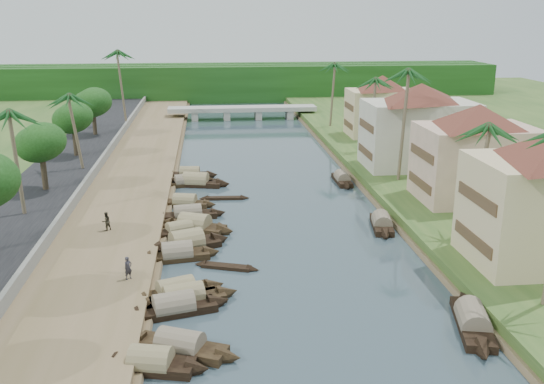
{
  "coord_description": "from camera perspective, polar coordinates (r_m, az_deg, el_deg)",
  "views": [
    {
      "loc": [
        -6.51,
        -42.68,
        19.45
      ],
      "look_at": [
        -0.29,
        15.95,
        2.0
      ],
      "focal_mm": 40.0,
      "sensor_mm": 36.0,
      "label": 1
    }
  ],
  "objects": [
    {
      "name": "sampan_13",
      "position": [
        75.2,
        -7.74,
        1.67
      ],
      "size": [
        7.16,
        2.05,
        1.97
      ],
      "rotation": [
        0.0,
        0.0,
        -0.08
      ],
      "color": "black",
      "rests_on": "ground"
    },
    {
      "name": "sampan_1",
      "position": [
        36.26,
        -11.32,
        -15.54
      ],
      "size": [
        7.14,
        3.17,
        2.09
      ],
      "rotation": [
        0.0,
        0.0,
        -0.24
      ],
      "color": "black",
      "rests_on": "ground"
    },
    {
      "name": "sampan_14",
      "position": [
        41.84,
        18.35,
        -11.49
      ],
      "size": [
        3.78,
        9.33,
        2.22
      ],
      "rotation": [
        0.0,
        0.0,
        1.34
      ],
      "color": "black",
      "rests_on": "ground"
    },
    {
      "name": "tree_5",
      "position": [
        97.37,
        -16.51,
        8.02
      ],
      "size": [
        5.14,
        5.14,
        7.02
      ],
      "color": "#463828",
      "rests_on": "ground"
    },
    {
      "name": "sampan_16",
      "position": [
        72.78,
        6.61,
        1.21
      ],
      "size": [
        1.61,
        7.51,
        1.88
      ],
      "rotation": [
        0.0,
        0.0,
        1.57
      ],
      "color": "black",
      "rests_on": "ground"
    },
    {
      "name": "palm_5",
      "position": [
        59.36,
        -23.29,
        6.72
      ],
      "size": [
        3.2,
        3.2,
        11.12
      ],
      "color": "brown",
      "rests_on": "ground"
    },
    {
      "name": "road",
      "position": [
        67.85,
        -21.17,
        -0.7
      ],
      "size": [
        8.0,
        180.0,
        1.4
      ],
      "primitive_type": "cube",
      "color": "black",
      "rests_on": "ground"
    },
    {
      "name": "palm_7",
      "position": [
        101.73,
        5.71,
        11.75
      ],
      "size": [
        3.2,
        3.2,
        11.79
      ],
      "color": "brown",
      "rests_on": "ground"
    },
    {
      "name": "ground",
      "position": [
        47.35,
        2.41,
        -7.78
      ],
      "size": [
        220.0,
        220.0,
        0.0
      ],
      "primitive_type": "plane",
      "color": "#33444D",
      "rests_on": "ground"
    },
    {
      "name": "palm_1",
      "position": [
        53.28,
        19.14,
        5.67
      ],
      "size": [
        3.2,
        3.2,
        10.83
      ],
      "color": "brown",
      "rests_on": "ground"
    },
    {
      "name": "tree_4",
      "position": [
        83.37,
        -18.21,
        6.58
      ],
      "size": [
        4.57,
        4.57,
        6.85
      ],
      "color": "#463828",
      "rests_on": "ground"
    },
    {
      "name": "treeline",
      "position": [
        143.66,
        -3.48,
        10.29
      ],
      "size": [
        120.0,
        14.0,
        8.0
      ],
      "color": "#163D10",
      "rests_on": "ground"
    },
    {
      "name": "sampan_11",
      "position": [
        71.48,
        -7.18,
        0.92
      ],
      "size": [
        8.56,
        3.69,
        2.38
      ],
      "rotation": [
        0.0,
        0.0,
        -0.23
      ],
      "color": "black",
      "rests_on": "ground"
    },
    {
      "name": "sampan_8",
      "position": [
        56.81,
        -7.29,
        -3.22
      ],
      "size": [
        8.08,
        5.04,
        2.45
      ],
      "rotation": [
        0.0,
        0.0,
        -0.42
      ],
      "color": "black",
      "rests_on": "ground"
    },
    {
      "name": "palm_2",
      "position": [
        68.64,
        12.46,
        10.84
      ],
      "size": [
        3.2,
        3.2,
        13.83
      ],
      "color": "brown",
      "rests_on": "ground"
    },
    {
      "name": "tree_3",
      "position": [
        67.87,
        -20.93,
        4.3
      ],
      "size": [
        4.7,
        4.7,
        7.01
      ],
      "color": "#463828",
      "rests_on": "ground"
    },
    {
      "name": "sampan_10",
      "position": [
        63.99,
        -8.19,
        -1.0
      ],
      "size": [
        6.97,
        3.0,
        1.93
      ],
      "rotation": [
        0.0,
        0.0,
        -0.24
      ],
      "color": "black",
      "rests_on": "ground"
    },
    {
      "name": "palm_8",
      "position": [
        104.79,
        -14.06,
        12.55
      ],
      "size": [
        3.2,
        3.2,
        13.59
      ],
      "color": "brown",
      "rests_on": "ground"
    },
    {
      "name": "sampan_9",
      "position": [
        60.19,
        -7.94,
        -2.12
      ],
      "size": [
        7.95,
        2.65,
        2.01
      ],
      "rotation": [
        0.0,
        0.0,
        0.15
      ],
      "color": "black",
      "rests_on": "ground"
    },
    {
      "name": "sampan_0",
      "position": [
        37.56,
        -8.63,
        -14.18
      ],
      "size": [
        7.9,
        4.7,
        2.11
      ],
      "rotation": [
        0.0,
        0.0,
        -0.42
      ],
      "color": "black",
      "rests_on": "ground"
    },
    {
      "name": "left_bank",
      "position": [
        66.19,
        -14.03,
        -0.74
      ],
      "size": [
        10.0,
        180.0,
        0.8
      ],
      "primitive_type": "cube",
      "color": "brown",
      "rests_on": "ground"
    },
    {
      "name": "person_far",
      "position": [
        55.95,
        -15.34,
        -2.68
      ],
      "size": [
        1.04,
        1.03,
        1.7
      ],
      "primitive_type": "imported",
      "rotation": [
        0.0,
        0.0,
        3.87
      ],
      "color": "#2D2A20",
      "rests_on": "left_bank"
    },
    {
      "name": "sampan_4",
      "position": [
        44.06,
        -9.0,
        -9.33
      ],
      "size": [
        7.61,
        4.24,
        2.15
      ],
      "rotation": [
        0.0,
        0.0,
        0.37
      ],
      "color": "black",
      "rests_on": "ground"
    },
    {
      "name": "sampan_15",
      "position": [
        58.06,
        10.29,
        -2.93
      ],
      "size": [
        2.7,
        7.68,
        2.04
      ],
      "rotation": [
        0.0,
        0.0,
        1.41
      ],
      "color": "black",
      "rests_on": "ground"
    },
    {
      "name": "sampan_6",
      "position": [
        50.59,
        -8.91,
        -5.83
      ],
      "size": [
        7.44,
        2.73,
        2.18
      ],
      "rotation": [
        0.0,
        0.0,
        0.15
      ],
      "color": "black",
      "rests_on": "ground"
    },
    {
      "name": "sampan_5",
      "position": [
        52.67,
        -8.02,
        -4.86
      ],
      "size": [
        8.12,
        4.69,
        2.5
      ],
      "rotation": [
        0.0,
        0.0,
        0.37
      ],
      "color": "black",
      "rests_on": "ground"
    },
    {
      "name": "sampan_3",
      "position": [
        41.98,
        -9.21,
        -10.71
      ],
      "size": [
        8.13,
        3.59,
        2.16
      ],
      "rotation": [
        0.0,
        0.0,
        0.25
      ],
      "color": "black",
      "rests_on": "ground"
    },
    {
      "name": "building_far",
      "position": [
        76.27,
        13.66,
        6.16
      ],
      "size": [
        15.59,
        15.59,
        10.2
      ],
      "color": "beige",
      "rests_on": "right_bank"
    },
    {
      "name": "building_distant",
      "position": [
        95.44,
        10.23,
        8.06
      ],
      "size": [
        12.62,
        12.62,
        9.2
      ],
      "color": "#D1BA8C",
      "rests_on": "right_bank"
    },
    {
      "name": "retaining_wall",
      "position": [
        66.66,
        -17.66,
        -0.06
      ],
      "size": [
        0.4,
        180.0,
        1.1
      ],
      "primitive_type": "cube",
      "color": "slate",
      "rests_on": "left_bank"
    },
    {
      "name": "building_mid",
      "position": [
        63.97,
        18.61,
        3.6
      ],
      "size": [
        14.11,
        14.11,
        9.7
      ],
      "color": "beige",
      "rests_on": "right_bank"
    },
    {
      "name": "sampan_12",
      "position": [
        71.64,
        -8.02,
        0.91
      ],
      "size": [
        8.27,
        3.19,
        1.97
      ],
      "rotation": [
        0.0,
        0.0,
        0.22
      ],
      "color": "black",
      "rests_on": "ground"
    },
    {
      "name": "canoe_2",
      "position": [
        66.03,
        -4.51,
        -0.6
      ],
      "size": [
        5.6,
        1.07,
        0.81
      ],
      "rotation": [
        0.0,
        0.0,
        -0.05
      ],
      "color": "black",
      "rests_on": "ground"
    },
    {
      "name": "canoe_1",
      "position": [
        48.54,
        -4.3,
        -7.06
      ],
      "size": [
        5.43,
        2.62,
        0.88
      ],
      "rotation": [
        0.0,
        0.0,
        -0.34
      ],
      "color": "black",
      "rests_on": "ground"
    },
    {
      "name": "sampan_7",
      "position": [
        55.92,
        -8.68,
        -3.62
      ],
      "size": [
        6.64,
        3.86,
        1.83
      ],
      "rotation": [
        0.0,
        0.0,
        0.4
      ],
      "color": "black",
      "rests_on": "ground"
    },
    {
      "name": "palm_3",
      "position": [
        84.0,
        9.68,
        10.27
      ],
      "size": [
        3.2,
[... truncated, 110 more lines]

